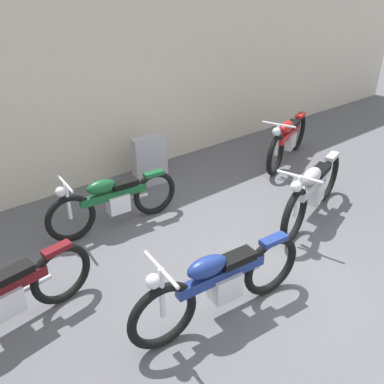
{
  "coord_description": "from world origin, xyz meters",
  "views": [
    {
      "loc": [
        -2.99,
        -2.46,
        3.18
      ],
      "look_at": [
        0.11,
        1.35,
        0.55
      ],
      "focal_mm": 37.92,
      "sensor_mm": 36.0,
      "label": 1
    }
  ],
  "objects_px": {
    "motorcycle_silver": "(313,190)",
    "motorcycle_red": "(288,139)",
    "motorcycle_blue": "(220,283)",
    "motorcycle_green": "(113,200)",
    "stone_marker": "(150,161)"
  },
  "relations": [
    {
      "from": "motorcycle_silver",
      "to": "motorcycle_green",
      "type": "bearing_deg",
      "value": -50.67
    },
    {
      "from": "stone_marker",
      "to": "motorcycle_red",
      "type": "relative_size",
      "value": 0.42
    },
    {
      "from": "stone_marker",
      "to": "motorcycle_green",
      "type": "distance_m",
      "value": 1.39
    },
    {
      "from": "motorcycle_green",
      "to": "stone_marker",
      "type": "bearing_deg",
      "value": -139.89
    },
    {
      "from": "motorcycle_blue",
      "to": "motorcycle_red",
      "type": "height_order",
      "value": "motorcycle_red"
    },
    {
      "from": "motorcycle_blue",
      "to": "motorcycle_silver",
      "type": "bearing_deg",
      "value": -159.53
    },
    {
      "from": "motorcycle_blue",
      "to": "motorcycle_red",
      "type": "relative_size",
      "value": 1.04
    },
    {
      "from": "motorcycle_silver",
      "to": "motorcycle_blue",
      "type": "height_order",
      "value": "motorcycle_silver"
    },
    {
      "from": "motorcycle_silver",
      "to": "motorcycle_red",
      "type": "relative_size",
      "value": 1.04
    },
    {
      "from": "stone_marker",
      "to": "motorcycle_silver",
      "type": "distance_m",
      "value": 2.69
    },
    {
      "from": "motorcycle_silver",
      "to": "motorcycle_green",
      "type": "xyz_separation_m",
      "value": [
        -2.34,
        1.61,
        -0.05
      ]
    },
    {
      "from": "stone_marker",
      "to": "motorcycle_green",
      "type": "height_order",
      "value": "motorcycle_green"
    },
    {
      "from": "motorcycle_blue",
      "to": "motorcycle_green",
      "type": "xyz_separation_m",
      "value": [
        0.03,
        2.22,
        -0.03
      ]
    },
    {
      "from": "motorcycle_red",
      "to": "motorcycle_green",
      "type": "bearing_deg",
      "value": -21.76
    },
    {
      "from": "motorcycle_silver",
      "to": "stone_marker",
      "type": "bearing_deg",
      "value": -79.66
    }
  ]
}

